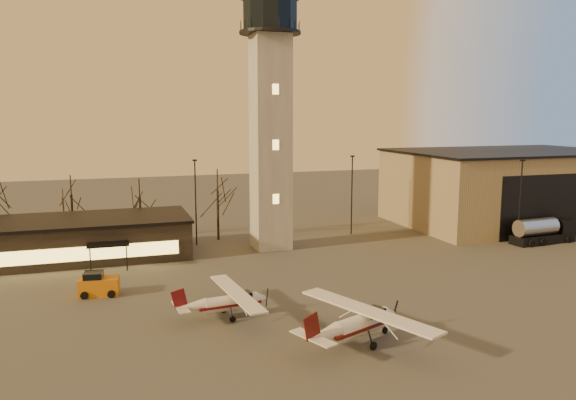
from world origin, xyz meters
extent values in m
plane|color=#403E3B|center=(0.00, 0.00, 0.00)|extent=(220.00, 220.00, 0.00)
cube|color=gray|center=(0.00, 30.00, 12.00)|extent=(4.00, 4.00, 24.00)
cylinder|color=black|center=(0.00, 30.00, 24.15)|extent=(6.80, 6.80, 0.30)
cylinder|color=black|center=(0.00, 30.00, 26.00)|extent=(6.00, 6.00, 3.40)
cube|color=#9A8864|center=(36.00, 34.00, 5.00)|extent=(30.00, 20.00, 10.00)
cube|color=black|center=(36.00, 34.00, 10.15)|extent=(30.60, 20.60, 0.30)
cube|color=black|center=(36.00, 23.98, 4.00)|extent=(18.00, 0.10, 8.00)
cube|color=black|center=(-22.00, 32.00, 2.00)|extent=(25.00, 10.00, 4.00)
cube|color=black|center=(-22.00, 32.00, 4.15)|extent=(25.40, 10.40, 0.30)
cube|color=#FFD459|center=(-22.00, 26.98, 1.60)|extent=(22.00, 0.08, 1.40)
cube|color=black|center=(-18.00, 26.00, 2.60)|extent=(4.00, 2.00, 0.20)
cylinder|color=black|center=(-8.00, 34.00, 5.00)|extent=(0.16, 0.16, 10.00)
cube|color=black|center=(-8.00, 34.00, 10.05)|extent=(0.50, 0.25, 0.18)
cylinder|color=black|center=(12.00, 34.00, 5.00)|extent=(0.16, 0.16, 10.00)
cube|color=black|center=(12.00, 34.00, 10.05)|extent=(0.50, 0.25, 0.18)
cylinder|color=black|center=(28.00, 22.00, 5.00)|extent=(0.16, 0.16, 10.00)
cube|color=black|center=(28.00, 22.00, 10.05)|extent=(0.50, 0.25, 0.18)
cylinder|color=black|center=(-14.00, 40.00, 2.62)|extent=(0.28, 0.28, 5.25)
cylinder|color=black|center=(-5.00, 36.00, 3.08)|extent=(0.28, 0.28, 6.16)
cylinder|color=black|center=(4.00, 38.00, 2.48)|extent=(0.28, 0.28, 4.97)
cylinder|color=black|center=(-22.00, 42.00, 2.80)|extent=(0.28, 0.28, 5.60)
cylinder|color=silver|center=(-1.92, 1.81, 1.32)|extent=(5.00, 3.10, 1.37)
cone|color=silver|center=(0.71, 2.89, 1.32)|extent=(1.37, 1.57, 1.31)
cone|color=silver|center=(-5.24, 0.46, 1.47)|extent=(2.78, 2.03, 1.16)
cube|color=black|center=(-0.95, 2.21, 1.79)|extent=(1.88, 1.62, 0.74)
cube|color=#4F100B|center=(-2.12, 1.73, 1.26)|extent=(5.80, 3.45, 0.23)
cube|color=silver|center=(-1.44, 2.01, 2.14)|extent=(5.84, 11.32, 0.15)
cube|color=silver|center=(-6.12, 0.10, 1.58)|extent=(2.19, 3.58, 0.08)
cube|color=#4F100B|center=(-6.21, 0.06, 2.32)|extent=(1.38, 0.63, 1.79)
cylinder|color=silver|center=(-9.27, 9.38, 1.13)|extent=(4.24, 1.56, 1.17)
cone|color=silver|center=(-6.85, 9.62, 1.13)|extent=(0.91, 1.19, 1.12)
cone|color=silver|center=(-12.32, 9.09, 1.26)|extent=(2.25, 1.19, 0.99)
cube|color=black|center=(-8.38, 9.47, 1.53)|extent=(1.44, 1.07, 0.63)
cube|color=#5E0D13|center=(-9.45, 9.37, 1.08)|extent=(4.96, 1.67, 0.20)
cube|color=silver|center=(-8.82, 9.43, 1.83)|extent=(2.29, 10.00, 0.13)
cube|color=silver|center=(-13.13, 9.01, 1.35)|extent=(1.09, 3.04, 0.07)
cube|color=#5E0D13|center=(-13.22, 9.00, 1.98)|extent=(1.25, 0.19, 1.53)
cube|color=black|center=(31.70, 22.06, 0.53)|extent=(8.39, 2.91, 1.07)
cube|color=black|center=(34.80, 22.28, 1.84)|extent=(2.09, 2.36, 1.75)
cube|color=black|center=(35.47, 22.33, 2.13)|extent=(0.23, 1.85, 0.97)
cylinder|color=silver|center=(30.54, 21.98, 2.04)|extent=(5.56, 2.42, 2.04)
cube|color=#C96E0B|center=(-18.88, 18.00, 0.76)|extent=(3.47, 2.17, 1.52)
cube|color=black|center=(-19.31, 18.06, 1.63)|extent=(1.71, 1.71, 0.87)
camera|label=1|loc=(-17.98, -30.97, 15.39)|focal=35.00mm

